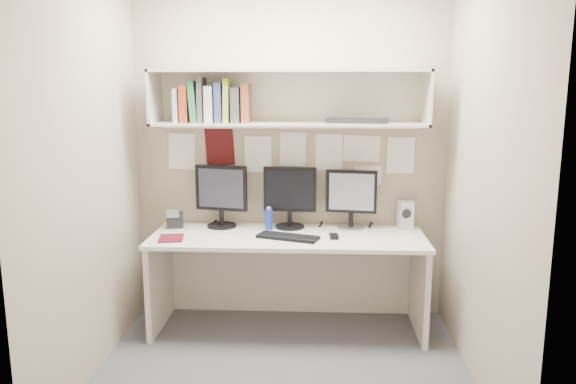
{
  "coord_description": "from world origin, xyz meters",
  "views": [
    {
      "loc": [
        0.2,
        -3.33,
        1.82
      ],
      "look_at": [
        0.02,
        0.35,
        1.11
      ],
      "focal_mm": 35.0,
      "sensor_mm": 36.0,
      "label": 1
    }
  ],
  "objects_px": {
    "desk": "(288,282)",
    "maroon_notebook": "(171,238)",
    "desk_phone": "(175,220)",
    "speaker": "(405,215)",
    "keyboard": "(288,237)",
    "monitor_right": "(351,197)",
    "monitor_center": "(290,195)",
    "monitor_left": "(221,194)"
  },
  "relations": [
    {
      "from": "monitor_left",
      "to": "keyboard",
      "type": "relative_size",
      "value": 1.09
    },
    {
      "from": "desk_phone",
      "to": "monitor_center",
      "type": "bearing_deg",
      "value": -9.77
    },
    {
      "from": "desk",
      "to": "keyboard",
      "type": "bearing_deg",
      "value": -87.26
    },
    {
      "from": "monitor_center",
      "to": "maroon_notebook",
      "type": "distance_m",
      "value": 0.95
    },
    {
      "from": "desk",
      "to": "keyboard",
      "type": "height_order",
      "value": "keyboard"
    },
    {
      "from": "monitor_left",
      "to": "monitor_right",
      "type": "distance_m",
      "value": 1.0
    },
    {
      "from": "maroon_notebook",
      "to": "desk_phone",
      "type": "bearing_deg",
      "value": 89.8
    },
    {
      "from": "monitor_right",
      "to": "maroon_notebook",
      "type": "relative_size",
      "value": 2.17
    },
    {
      "from": "monitor_center",
      "to": "desk_phone",
      "type": "height_order",
      "value": "monitor_center"
    },
    {
      "from": "maroon_notebook",
      "to": "desk_phone",
      "type": "relative_size",
      "value": 1.38
    },
    {
      "from": "monitor_right",
      "to": "speaker",
      "type": "relative_size",
      "value": 2.16
    },
    {
      "from": "speaker",
      "to": "monitor_right",
      "type": "bearing_deg",
      "value": 174.74
    },
    {
      "from": "desk",
      "to": "speaker",
      "type": "distance_m",
      "value": 1.03
    },
    {
      "from": "monitor_right",
      "to": "maroon_notebook",
      "type": "distance_m",
      "value": 1.37
    },
    {
      "from": "monitor_left",
      "to": "desk",
      "type": "bearing_deg",
      "value": -10.9
    },
    {
      "from": "maroon_notebook",
      "to": "keyboard",
      "type": "bearing_deg",
      "value": -5.7
    },
    {
      "from": "monitor_center",
      "to": "keyboard",
      "type": "distance_m",
      "value": 0.4
    },
    {
      "from": "keyboard",
      "to": "maroon_notebook",
      "type": "relative_size",
      "value": 2.11
    },
    {
      "from": "speaker",
      "to": "desk_phone",
      "type": "xyz_separation_m",
      "value": [
        -1.77,
        -0.07,
        -0.05
      ]
    },
    {
      "from": "monitor_right",
      "to": "desk_phone",
      "type": "relative_size",
      "value": 2.99
    },
    {
      "from": "monitor_center",
      "to": "speaker",
      "type": "distance_m",
      "value": 0.9
    },
    {
      "from": "monitor_right",
      "to": "keyboard",
      "type": "distance_m",
      "value": 0.61
    },
    {
      "from": "monitor_right",
      "to": "speaker",
      "type": "bearing_deg",
      "value": 11.83
    },
    {
      "from": "keyboard",
      "to": "desk_phone",
      "type": "xyz_separation_m",
      "value": [
        -0.89,
        0.27,
        0.05
      ]
    },
    {
      "from": "desk",
      "to": "desk_phone",
      "type": "height_order",
      "value": "desk_phone"
    },
    {
      "from": "desk",
      "to": "maroon_notebook",
      "type": "relative_size",
      "value": 9.63
    },
    {
      "from": "monitor_right",
      "to": "keyboard",
      "type": "height_order",
      "value": "monitor_right"
    },
    {
      "from": "monitor_left",
      "to": "maroon_notebook",
      "type": "distance_m",
      "value": 0.54
    },
    {
      "from": "desk",
      "to": "monitor_center",
      "type": "relative_size",
      "value": 4.26
    },
    {
      "from": "desk",
      "to": "speaker",
      "type": "bearing_deg",
      "value": 15.48
    },
    {
      "from": "keyboard",
      "to": "maroon_notebook",
      "type": "bearing_deg",
      "value": -157.35
    },
    {
      "from": "monitor_left",
      "to": "speaker",
      "type": "relative_size",
      "value": 2.3
    },
    {
      "from": "monitor_center",
      "to": "speaker",
      "type": "height_order",
      "value": "monitor_center"
    },
    {
      "from": "desk",
      "to": "maroon_notebook",
      "type": "bearing_deg",
      "value": -169.39
    },
    {
      "from": "monitor_center",
      "to": "keyboard",
      "type": "bearing_deg",
      "value": -86.19
    },
    {
      "from": "monitor_right",
      "to": "desk_phone",
      "type": "height_order",
      "value": "monitor_right"
    },
    {
      "from": "desk",
      "to": "monitor_right",
      "type": "xyz_separation_m",
      "value": [
        0.47,
        0.22,
        0.61
      ]
    },
    {
      "from": "desk",
      "to": "maroon_notebook",
      "type": "height_order",
      "value": "maroon_notebook"
    },
    {
      "from": "desk",
      "to": "monitor_right",
      "type": "bearing_deg",
      "value": 24.98
    },
    {
      "from": "monitor_center",
      "to": "speaker",
      "type": "bearing_deg",
      "value": 5.28
    },
    {
      "from": "monitor_center",
      "to": "desk_phone",
      "type": "relative_size",
      "value": 3.12
    },
    {
      "from": "monitor_center",
      "to": "maroon_notebook",
      "type": "xyz_separation_m",
      "value": [
        -0.83,
        -0.37,
        -0.25
      ]
    }
  ]
}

